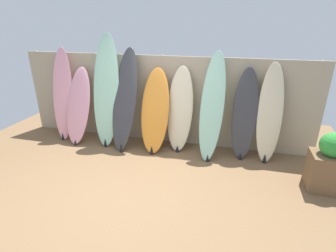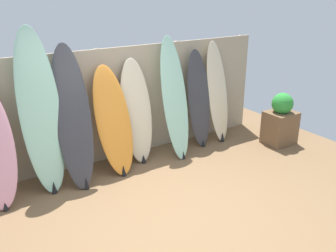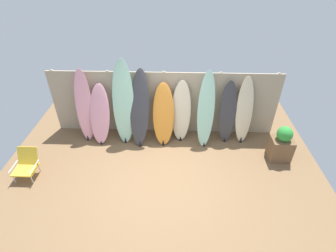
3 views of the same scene
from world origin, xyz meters
name	(u,v)px [view 2 (image 2 of 3)]	position (x,y,z in m)	size (l,w,h in m)	color
ground	(172,219)	(0.00, 0.00, 0.00)	(7.68, 7.68, 0.00)	brown
fence_back	(101,107)	(0.00, 2.01, 0.90)	(6.08, 0.11, 1.80)	tan
surfboard_seafoam_2	(40,113)	(-1.02, 1.61, 1.10)	(0.55, 0.54, 2.23)	#9ED6BC
surfboard_charcoal_3	(73,118)	(-0.61, 1.55, 0.97)	(0.60, 0.79, 1.97)	#38383D
surfboard_orange_4	(113,121)	(0.00, 1.58, 0.79)	(0.57, 0.65, 1.61)	orange
surfboard_cream_5	(137,112)	(0.46, 1.71, 0.82)	(0.53, 0.47, 1.65)	beige
surfboard_seafoam_6	(175,99)	(1.09, 1.57, 0.96)	(0.49, 0.66, 1.95)	#9ED6BC
surfboard_charcoal_7	(199,100)	(1.67, 1.69, 0.83)	(0.46, 0.40, 1.68)	#38383D
surfboard_cream_8	(217,93)	(2.10, 1.71, 0.88)	(0.45, 0.49, 1.78)	beige
planter_box	(281,121)	(2.92, 0.92, 0.42)	(0.51, 0.44, 0.93)	brown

